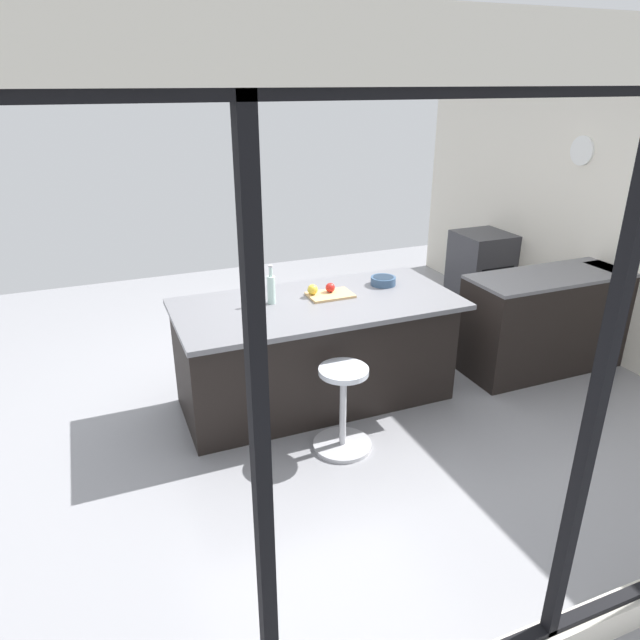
{
  "coord_description": "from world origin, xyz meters",
  "views": [
    {
      "loc": [
        1.7,
        4.16,
        2.54
      ],
      "look_at": [
        0.11,
        0.26,
        0.78
      ],
      "focal_mm": 32.32,
      "sensor_mm": 36.0,
      "label": 1
    }
  ],
  "objects_px": {
    "oven_range": "(481,270)",
    "water_bottle": "(271,289)",
    "stool_by_window": "(343,411)",
    "apple_red": "(330,288)",
    "apple_yellow": "(313,289)",
    "kitchen_island": "(316,351)",
    "fruit_bowl": "(383,280)",
    "cutting_board": "(330,295)"
  },
  "relations": [
    {
      "from": "water_bottle",
      "to": "fruit_bowl",
      "type": "xyz_separation_m",
      "value": [
        -1.02,
        -0.06,
        -0.08
      ]
    },
    {
      "from": "kitchen_island",
      "to": "stool_by_window",
      "type": "distance_m",
      "value": 0.73
    },
    {
      "from": "cutting_board",
      "to": "water_bottle",
      "type": "xyz_separation_m",
      "value": [
        0.49,
        -0.03,
        0.11
      ]
    },
    {
      "from": "oven_range",
      "to": "stool_by_window",
      "type": "bearing_deg",
      "value": 36.95
    },
    {
      "from": "kitchen_island",
      "to": "apple_yellow",
      "type": "distance_m",
      "value": 0.52
    },
    {
      "from": "stool_by_window",
      "to": "oven_range",
      "type": "bearing_deg",
      "value": -143.05
    },
    {
      "from": "oven_range",
      "to": "apple_yellow",
      "type": "distance_m",
      "value": 2.98
    },
    {
      "from": "oven_range",
      "to": "apple_red",
      "type": "xyz_separation_m",
      "value": [
        2.5,
        1.27,
        0.53
      ]
    },
    {
      "from": "oven_range",
      "to": "kitchen_island",
      "type": "relative_size",
      "value": 0.4
    },
    {
      "from": "kitchen_island",
      "to": "cutting_board",
      "type": "xyz_separation_m",
      "value": [
        -0.14,
        -0.03,
        0.46
      ]
    },
    {
      "from": "oven_range",
      "to": "water_bottle",
      "type": "distance_m",
      "value": 3.32
    },
    {
      "from": "kitchen_island",
      "to": "cutting_board",
      "type": "distance_m",
      "value": 0.49
    },
    {
      "from": "apple_red",
      "to": "fruit_bowl",
      "type": "distance_m",
      "value": 0.51
    },
    {
      "from": "kitchen_island",
      "to": "fruit_bowl",
      "type": "relative_size",
      "value": 10.52
    },
    {
      "from": "kitchen_island",
      "to": "apple_red",
      "type": "relative_size",
      "value": 29.12
    },
    {
      "from": "cutting_board",
      "to": "apple_yellow",
      "type": "relative_size",
      "value": 4.29
    },
    {
      "from": "stool_by_window",
      "to": "kitchen_island",
      "type": "bearing_deg",
      "value": -95.67
    },
    {
      "from": "oven_range",
      "to": "water_bottle",
      "type": "relative_size",
      "value": 2.86
    },
    {
      "from": "fruit_bowl",
      "to": "apple_yellow",
      "type": "bearing_deg",
      "value": 3.76
    },
    {
      "from": "apple_red",
      "to": "apple_yellow",
      "type": "height_order",
      "value": "apple_yellow"
    },
    {
      "from": "stool_by_window",
      "to": "cutting_board",
      "type": "bearing_deg",
      "value": -106.02
    },
    {
      "from": "kitchen_island",
      "to": "apple_yellow",
      "type": "bearing_deg",
      "value": -94.44
    },
    {
      "from": "fruit_bowl",
      "to": "stool_by_window",
      "type": "bearing_deg",
      "value": 48.21
    },
    {
      "from": "cutting_board",
      "to": "apple_yellow",
      "type": "distance_m",
      "value": 0.15
    },
    {
      "from": "kitchen_island",
      "to": "fruit_bowl",
      "type": "bearing_deg",
      "value": -169.99
    },
    {
      "from": "stool_by_window",
      "to": "apple_yellow",
      "type": "height_order",
      "value": "apple_yellow"
    },
    {
      "from": "cutting_board",
      "to": "apple_yellow",
      "type": "height_order",
      "value": "apple_yellow"
    },
    {
      "from": "kitchen_island",
      "to": "stool_by_window",
      "type": "relative_size",
      "value": 3.43
    },
    {
      "from": "oven_range",
      "to": "cutting_board",
      "type": "height_order",
      "value": "cutting_board"
    },
    {
      "from": "cutting_board",
      "to": "water_bottle",
      "type": "height_order",
      "value": "water_bottle"
    },
    {
      "from": "kitchen_island",
      "to": "stool_by_window",
      "type": "bearing_deg",
      "value": 84.33
    },
    {
      "from": "apple_red",
      "to": "apple_yellow",
      "type": "relative_size",
      "value": 0.92
    },
    {
      "from": "kitchen_island",
      "to": "fruit_bowl",
      "type": "xyz_separation_m",
      "value": [
        -0.67,
        -0.12,
        0.49
      ]
    },
    {
      "from": "cutting_board",
      "to": "oven_range",
      "type": "bearing_deg",
      "value": -152.54
    },
    {
      "from": "apple_yellow",
      "to": "fruit_bowl",
      "type": "bearing_deg",
      "value": -176.24
    },
    {
      "from": "oven_range",
      "to": "water_bottle",
      "type": "xyz_separation_m",
      "value": [
        3.0,
        1.28,
        0.59
      ]
    },
    {
      "from": "cutting_board",
      "to": "water_bottle",
      "type": "distance_m",
      "value": 0.5
    },
    {
      "from": "kitchen_island",
      "to": "apple_red",
      "type": "height_order",
      "value": "apple_red"
    },
    {
      "from": "stool_by_window",
      "to": "fruit_bowl",
      "type": "distance_m",
      "value": 1.29
    },
    {
      "from": "oven_range",
      "to": "apple_yellow",
      "type": "xyz_separation_m",
      "value": [
        2.65,
        1.26,
        0.53
      ]
    },
    {
      "from": "stool_by_window",
      "to": "apple_red",
      "type": "relative_size",
      "value": 8.49
    },
    {
      "from": "apple_yellow",
      "to": "kitchen_island",
      "type": "bearing_deg",
      "value": 85.56
    }
  ]
}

